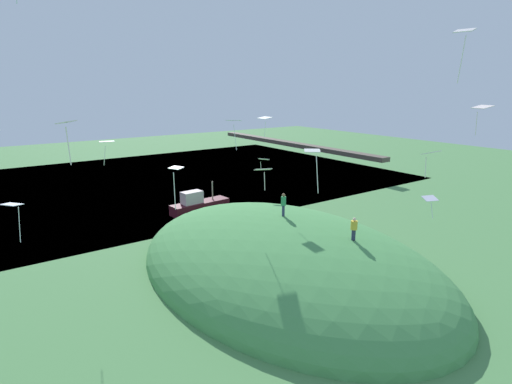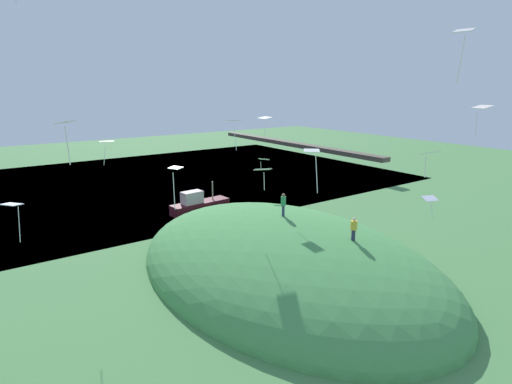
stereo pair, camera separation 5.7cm
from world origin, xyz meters
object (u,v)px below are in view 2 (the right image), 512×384
at_px(kite_0, 175,173).
at_px(kite_4, 13,207).
at_px(kite_8, 430,199).
at_px(kite_12, 313,155).
at_px(person_with_child, 354,226).
at_px(kite_9, 463,36).
at_px(kite_11, 66,126).
at_px(kite_3, 263,170).
at_px(kite_7, 430,154).
at_px(kite_14, 482,108).
at_px(person_near_shore, 283,202).
at_px(kite_5, 234,122).
at_px(kite_1, 265,118).
at_px(kite_6, 107,143).
at_px(kite_13, 264,160).
at_px(boat_on_lake, 199,205).

xyz_separation_m(kite_0, kite_4, (-5.65, -6.42, -1.94)).
xyz_separation_m(kite_8, kite_12, (1.57, -12.18, 4.30)).
bearing_deg(person_with_child, kite_9, -80.77).
bearing_deg(kite_11, kite_3, 101.80).
height_order(kite_7, kite_14, kite_14).
height_order(person_near_shore, kite_5, kite_5).
bearing_deg(kite_5, person_near_shore, 32.91).
bearing_deg(kite_14, kite_1, -168.67).
xyz_separation_m(person_with_child, kite_9, (8.95, -5.28, 10.70)).
height_order(kite_3, kite_6, kite_6).
relative_size(person_with_child, kite_6, 0.95).
xyz_separation_m(kite_4, kite_13, (-7.86, 21.67, -0.86)).
bearing_deg(boat_on_lake, kite_1, 87.75).
height_order(kite_4, kite_7, kite_7).
xyz_separation_m(kite_6, kite_12, (16.59, 4.18, 0.91)).
relative_size(person_with_child, kite_11, 1.05).
relative_size(boat_on_lake, kite_3, 5.18).
distance_m(kite_13, kite_14, 20.33).
height_order(person_with_child, kite_12, kite_12).
xyz_separation_m(boat_on_lake, kite_1, (11.49, 0.51, 10.07)).
xyz_separation_m(kite_11, kite_12, (1.74, 9.59, -1.64)).
distance_m(boat_on_lake, person_with_child, 22.35).
relative_size(person_near_shore, kite_8, 1.21).
bearing_deg(kite_5, kite_13, 126.22).
height_order(person_with_child, kite_4, kite_4).
bearing_deg(kite_5, kite_14, 25.07).
bearing_deg(kite_13, kite_6, -83.95).
xyz_separation_m(person_with_child, kite_12, (4.14, -7.84, 6.04)).
height_order(boat_on_lake, kite_0, kite_0).
height_order(kite_9, kite_13, kite_9).
bearing_deg(kite_8, kite_12, -82.67).
bearing_deg(boat_on_lake, kite_13, 105.70).
bearing_deg(kite_3, kite_6, -161.78).
xyz_separation_m(kite_1, kite_9, (19.51, -5.76, 4.31)).
relative_size(kite_4, kite_11, 1.50).
xyz_separation_m(person_near_shore, kite_1, (-4.52, 1.57, 5.90)).
distance_m(kite_7, kite_11, 14.53).
xyz_separation_m(boat_on_lake, kite_13, (8.01, 2.99, 5.87)).
bearing_deg(kite_14, kite_12, -96.66).
relative_size(kite_0, kite_11, 1.36).
relative_size(person_with_child, kite_14, 0.94).
distance_m(person_with_child, kite_11, 19.20).
bearing_deg(kite_1, kite_7, -13.59).
xyz_separation_m(kite_3, kite_8, (2.19, 12.13, -3.00)).
xyz_separation_m(boat_on_lake, kite_3, (22.43, -7.76, 8.42)).
relative_size(boat_on_lake, kite_9, 3.61).
bearing_deg(kite_12, kite_5, 161.52).
xyz_separation_m(kite_9, kite_12, (-4.81, -2.56, -4.65)).
height_order(kite_3, kite_4, kite_3).
distance_m(person_with_child, kite_5, 11.87).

